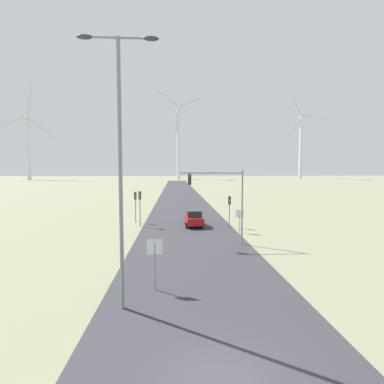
{
  "coord_description": "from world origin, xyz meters",
  "views": [
    {
      "loc": [
        -1.42,
        -8.43,
        6.37
      ],
      "look_at": [
        0.0,
        15.85,
        4.56
      ],
      "focal_mm": 28.0,
      "sensor_mm": 36.0,
      "label": 1
    }
  ],
  "objects_px": {
    "stop_sign_far": "(240,217)",
    "traffic_light_post_near_left": "(140,201)",
    "traffic_light_mast_overhead": "(221,191)",
    "wind_turbine_center": "(301,141)",
    "streetlamp": "(120,145)",
    "wind_turbine_left": "(178,136)",
    "traffic_light_post_mid_left": "(135,200)",
    "stop_sign_near": "(155,255)",
    "car_approaching": "(194,218)",
    "wind_turbine_far_left": "(28,140)",
    "traffic_light_post_near_right": "(229,205)"
  },
  "relations": [
    {
      "from": "stop_sign_far",
      "to": "traffic_light_post_mid_left",
      "type": "xyz_separation_m",
      "value": [
        -11.26,
        6.53,
        1.08
      ]
    },
    {
      "from": "car_approaching",
      "to": "traffic_light_post_near_left",
      "type": "bearing_deg",
      "value": 179.65
    },
    {
      "from": "stop_sign_near",
      "to": "wind_turbine_far_left",
      "type": "height_order",
      "value": "wind_turbine_far_left"
    },
    {
      "from": "streetlamp",
      "to": "traffic_light_post_near_left",
      "type": "relative_size",
      "value": 3.07
    },
    {
      "from": "stop_sign_far",
      "to": "traffic_light_post_near_left",
      "type": "bearing_deg",
      "value": 159.25
    },
    {
      "from": "traffic_light_post_near_left",
      "to": "traffic_light_post_mid_left",
      "type": "bearing_deg",
      "value": 108.06
    },
    {
      "from": "traffic_light_post_mid_left",
      "to": "traffic_light_mast_overhead",
      "type": "height_order",
      "value": "traffic_light_mast_overhead"
    },
    {
      "from": "stop_sign_far",
      "to": "wind_turbine_far_left",
      "type": "xyz_separation_m",
      "value": [
        -98.0,
        164.89,
        23.17
      ]
    },
    {
      "from": "stop_sign_far",
      "to": "wind_turbine_left",
      "type": "height_order",
      "value": "wind_turbine_left"
    },
    {
      "from": "wind_turbine_left",
      "to": "traffic_light_post_mid_left",
      "type": "bearing_deg",
      "value": -92.52
    },
    {
      "from": "stop_sign_near",
      "to": "wind_turbine_center",
      "type": "bearing_deg",
      "value": 64.91
    },
    {
      "from": "traffic_light_post_near_left",
      "to": "traffic_light_mast_overhead",
      "type": "relative_size",
      "value": 0.62
    },
    {
      "from": "traffic_light_post_near_right",
      "to": "traffic_light_mast_overhead",
      "type": "distance_m",
      "value": 8.15
    },
    {
      "from": "wind_turbine_far_left",
      "to": "car_approaching",
      "type": "bearing_deg",
      "value": -59.83
    },
    {
      "from": "traffic_light_mast_overhead",
      "to": "wind_turbine_center",
      "type": "height_order",
      "value": "wind_turbine_center"
    },
    {
      "from": "stop_sign_far",
      "to": "wind_turbine_far_left",
      "type": "relative_size",
      "value": 0.04
    },
    {
      "from": "traffic_light_post_near_right",
      "to": "streetlamp",
      "type": "bearing_deg",
      "value": -114.06
    },
    {
      "from": "streetlamp",
      "to": "stop_sign_far",
      "type": "relative_size",
      "value": 5.16
    },
    {
      "from": "streetlamp",
      "to": "wind_turbine_center",
      "type": "height_order",
      "value": "wind_turbine_center"
    },
    {
      "from": "traffic_light_post_mid_left",
      "to": "car_approaching",
      "type": "relative_size",
      "value": 0.88
    },
    {
      "from": "stop_sign_near",
      "to": "wind_turbine_left",
      "type": "relative_size",
      "value": 0.05
    },
    {
      "from": "traffic_light_post_near_left",
      "to": "wind_turbine_left",
      "type": "xyz_separation_m",
      "value": [
        6.59,
        171.26,
        26.3
      ]
    },
    {
      "from": "wind_turbine_far_left",
      "to": "streetlamp",
      "type": "bearing_deg",
      "value": -63.79
    },
    {
      "from": "traffic_light_mast_overhead",
      "to": "wind_turbine_left",
      "type": "height_order",
      "value": "wind_turbine_left"
    },
    {
      "from": "stop_sign_near",
      "to": "traffic_light_post_near_right",
      "type": "relative_size",
      "value": 0.79
    },
    {
      "from": "traffic_light_mast_overhead",
      "to": "car_approaching",
      "type": "xyz_separation_m",
      "value": [
        -1.77,
        8.56,
        -3.67
      ]
    },
    {
      "from": "wind_turbine_left",
      "to": "wind_turbine_center",
      "type": "height_order",
      "value": "wind_turbine_center"
    },
    {
      "from": "wind_turbine_far_left",
      "to": "wind_turbine_center",
      "type": "height_order",
      "value": "wind_turbine_center"
    },
    {
      "from": "stop_sign_far",
      "to": "traffic_light_mast_overhead",
      "type": "relative_size",
      "value": 0.37
    },
    {
      "from": "traffic_light_mast_overhead",
      "to": "stop_sign_far",
      "type": "bearing_deg",
      "value": 60.35
    },
    {
      "from": "stop_sign_far",
      "to": "traffic_light_post_mid_left",
      "type": "bearing_deg",
      "value": 149.89
    },
    {
      "from": "traffic_light_mast_overhead",
      "to": "traffic_light_post_mid_left",
      "type": "bearing_deg",
      "value": 127.61
    },
    {
      "from": "streetlamp",
      "to": "wind_turbine_center",
      "type": "xyz_separation_m",
      "value": [
        92.95,
        197.57,
        19.63
      ]
    },
    {
      "from": "traffic_light_post_near_right",
      "to": "wind_turbine_left",
      "type": "xyz_separation_m",
      "value": [
        -3.32,
        172.25,
        26.67
      ]
    },
    {
      "from": "traffic_light_post_mid_left",
      "to": "wind_turbine_center",
      "type": "xyz_separation_m",
      "value": [
        95.25,
        175.05,
        24.35
      ]
    },
    {
      "from": "traffic_light_post_mid_left",
      "to": "wind_turbine_center",
      "type": "bearing_deg",
      "value": 61.45
    },
    {
      "from": "car_approaching",
      "to": "traffic_light_post_mid_left",
      "type": "bearing_deg",
      "value": 159.06
    },
    {
      "from": "wind_turbine_center",
      "to": "streetlamp",
      "type": "bearing_deg",
      "value": -115.19
    },
    {
      "from": "wind_turbine_far_left",
      "to": "wind_turbine_left",
      "type": "relative_size",
      "value": 1.0
    },
    {
      "from": "traffic_light_post_near_left",
      "to": "wind_turbine_far_left",
      "type": "height_order",
      "value": "wind_turbine_far_left"
    },
    {
      "from": "stop_sign_near",
      "to": "traffic_light_mast_overhead",
      "type": "distance_m",
      "value": 10.92
    },
    {
      "from": "stop_sign_near",
      "to": "car_approaching",
      "type": "bearing_deg",
      "value": 79.93
    },
    {
      "from": "wind_turbine_center",
      "to": "stop_sign_far",
      "type": "bearing_deg",
      "value": -114.82
    },
    {
      "from": "streetlamp",
      "to": "traffic_light_mast_overhead",
      "type": "distance_m",
      "value": 13.3
    },
    {
      "from": "streetlamp",
      "to": "traffic_light_post_near_left",
      "type": "distance_m",
      "value": 20.5
    },
    {
      "from": "stop_sign_near",
      "to": "stop_sign_far",
      "type": "bearing_deg",
      "value": 61.53
    },
    {
      "from": "wind_turbine_center",
      "to": "stop_sign_near",
      "type": "bearing_deg",
      "value": -115.09
    },
    {
      "from": "stop_sign_far",
      "to": "traffic_light_mast_overhead",
      "type": "height_order",
      "value": "traffic_light_mast_overhead"
    },
    {
      "from": "streetlamp",
      "to": "traffic_light_post_mid_left",
      "type": "bearing_deg",
      "value": 95.83
    },
    {
      "from": "stop_sign_far",
      "to": "traffic_light_mast_overhead",
      "type": "bearing_deg",
      "value": -119.65
    }
  ]
}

